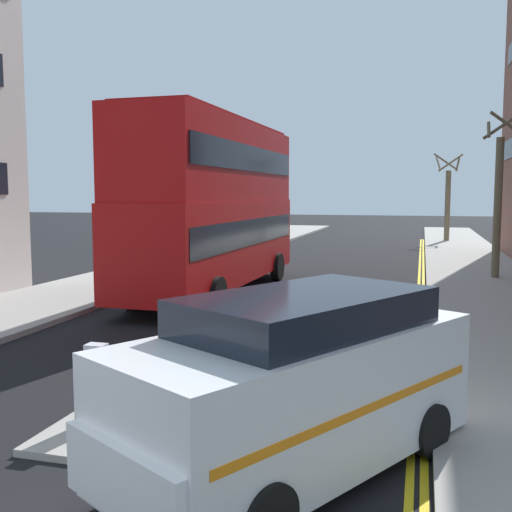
{
  "coord_description": "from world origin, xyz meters",
  "views": [
    {
      "loc": [
        4.3,
        -2.66,
        3.28
      ],
      "look_at": [
        0.5,
        11.0,
        1.8
      ],
      "focal_mm": 42.04,
      "sensor_mm": 36.0,
      "label": 1
    }
  ],
  "objects": [
    {
      "name": "sidewalk_right",
      "position": [
        6.5,
        16.0,
        0.07
      ],
      "size": [
        4.0,
        80.0,
        0.14
      ],
      "primitive_type": "cube",
      "color": "#9E9991",
      "rests_on": "ground"
    },
    {
      "name": "taxi_minivan",
      "position": [
        2.89,
        3.97,
        1.07
      ],
      "size": [
        4.01,
        5.1,
        2.12
      ],
      "color": "white",
      "rests_on": "ground"
    },
    {
      "name": "keep_left_bollard",
      "position": [
        0.0,
        4.54,
        0.61
      ],
      "size": [
        0.36,
        0.28,
        1.11
      ],
      "color": "silver",
      "rests_on": "traffic_island"
    },
    {
      "name": "kerb_line_inner",
      "position": [
        4.24,
        14.0,
        0.0
      ],
      "size": [
        0.1,
        56.0,
        0.01
      ],
      "primitive_type": "cube",
      "color": "yellow",
      "rests_on": "ground"
    },
    {
      "name": "street_tree_far",
      "position": [
        7.01,
        21.3,
        3.19
      ],
      "size": [
        1.46,
        1.46,
        6.19
      ],
      "color": "#6B6047",
      "rests_on": "sidewalk_right"
    },
    {
      "name": "traffic_island",
      "position": [
        0.0,
        4.54,
        0.05
      ],
      "size": [
        1.1,
        2.2,
        0.1
      ],
      "primitive_type": "cube",
      "color": "#9E9991",
      "rests_on": "ground"
    },
    {
      "name": "double_decker_bus_away",
      "position": [
        -2.25,
        15.92,
        3.03
      ],
      "size": [
        2.92,
        10.84,
        5.64
      ],
      "color": "#B20F0F",
      "rests_on": "ground"
    },
    {
      "name": "street_tree_mid",
      "position": [
        5.88,
        39.49,
        2.88
      ],
      "size": [
        1.95,
        2.01,
        5.81
      ],
      "color": "#6B6047",
      "rests_on": "sidewalk_right"
    },
    {
      "name": "sidewalk_left",
      "position": [
        -6.5,
        16.0,
        0.07
      ],
      "size": [
        4.0,
        80.0,
        0.14
      ],
      "primitive_type": "cube",
      "color": "#9E9991",
      "rests_on": "ground"
    },
    {
      "name": "kerb_line_outer",
      "position": [
        4.4,
        14.0,
        0.0
      ],
      "size": [
        0.1,
        56.0,
        0.01
      ],
      "primitive_type": "cube",
      "color": "yellow",
      "rests_on": "ground"
    }
  ]
}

